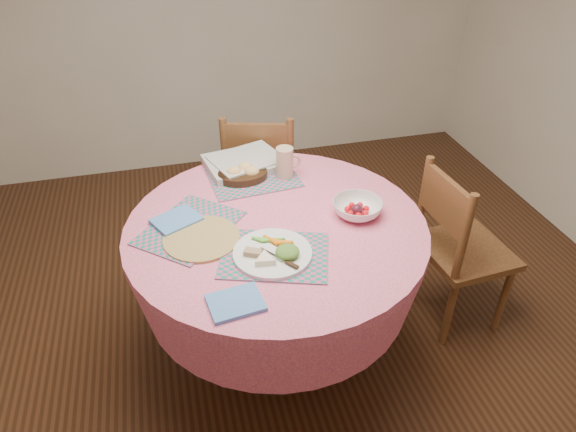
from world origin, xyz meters
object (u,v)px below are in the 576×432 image
at_px(wicker_trivet, 202,238).
at_px(fruit_bowl, 357,209).
at_px(chair_right, 458,246).
at_px(latte_mug, 285,162).
at_px(dinner_plate, 274,252).
at_px(dining_table, 277,260).
at_px(chair_back, 261,179).
at_px(bread_bowl, 243,173).

distance_m(wicker_trivet, fruit_bowl, 0.65).
xyz_separation_m(chair_right, latte_mug, (-0.76, 0.35, 0.37)).
bearing_deg(dinner_plate, chair_right, 12.22).
distance_m(dining_table, chair_right, 0.90).
height_order(chair_right, wicker_trivet, chair_right).
distance_m(dining_table, wicker_trivet, 0.37).
relative_size(dinner_plate, latte_mug, 2.05).
bearing_deg(chair_back, wicker_trivet, 80.64).
distance_m(chair_right, fruit_bowl, 0.64).
xyz_separation_m(wicker_trivet, bread_bowl, (0.24, 0.41, 0.03)).
xyz_separation_m(latte_mug, fruit_bowl, (0.21, -0.38, -0.05)).
bearing_deg(dining_table, chair_right, 0.15).
xyz_separation_m(wicker_trivet, fruit_bowl, (0.65, 0.01, 0.03)).
bearing_deg(dinner_plate, chair_back, 81.37).
bearing_deg(wicker_trivet, dinner_plate, -34.15).
bearing_deg(wicker_trivet, fruit_bowl, 0.79).
xyz_separation_m(chair_back, fruit_bowl, (0.24, -0.84, 0.31)).
relative_size(dining_table, chair_back, 1.37).
height_order(wicker_trivet, bread_bowl, bread_bowl).
height_order(chair_right, chair_back, chair_back).
xyz_separation_m(dinner_plate, latte_mug, (0.18, 0.56, 0.06)).
relative_size(bread_bowl, fruit_bowl, 0.92).
height_order(dinner_plate, bread_bowl, bread_bowl).
height_order(dining_table, bread_bowl, bread_bowl).
bearing_deg(dining_table, latte_mug, 70.13).
height_order(dining_table, chair_back, chair_back).
xyz_separation_m(bread_bowl, fruit_bowl, (0.41, -0.41, -0.00)).
relative_size(latte_mug, fruit_bowl, 0.58).
relative_size(chair_back, latte_mug, 6.23).
bearing_deg(chair_right, chair_back, 39.66).
height_order(bread_bowl, latte_mug, latte_mug).
height_order(dining_table, wicker_trivet, wicker_trivet).
xyz_separation_m(chair_right, bread_bowl, (-0.96, 0.38, 0.33)).
bearing_deg(bread_bowl, dining_table, -80.22).
height_order(chair_right, bread_bowl, chair_right).
bearing_deg(bread_bowl, fruit_bowl, -44.79).
relative_size(dinner_plate, fruit_bowl, 1.19).
bearing_deg(bread_bowl, dinner_plate, -88.90).
xyz_separation_m(dining_table, chair_right, (0.89, 0.00, -0.10)).
bearing_deg(dining_table, wicker_trivet, -174.31).
distance_m(dining_table, latte_mug, 0.47).
relative_size(dining_table, bread_bowl, 5.39).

